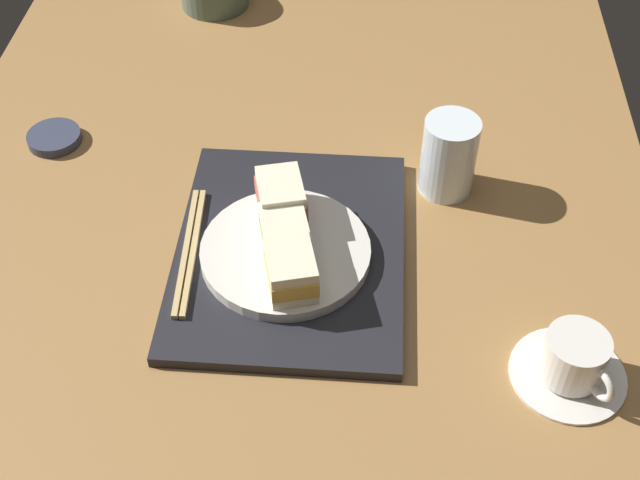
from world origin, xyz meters
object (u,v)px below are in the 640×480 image
at_px(coffee_cup, 573,362).
at_px(sandwich_near, 279,198).
at_px(chopsticks_pair, 190,251).
at_px(sandwich_plate, 285,252).
at_px(sandwich_middle, 285,234).
at_px(sandwich_far, 291,270).
at_px(small_sauce_dish, 54,138).
at_px(drinking_glass, 449,156).

bearing_deg(coffee_cup, sandwich_near, -120.51).
xyz_separation_m(chopsticks_pair, coffee_cup, (0.14, 0.45, 0.01)).
relative_size(sandwich_plate, sandwich_middle, 2.41).
bearing_deg(sandwich_plate, sandwich_far, 12.68).
xyz_separation_m(sandwich_middle, chopsticks_pair, (0.00, -0.12, -0.04)).
distance_m(sandwich_middle, chopsticks_pair, 0.13).
distance_m(sandwich_plate, sandwich_middle, 0.03).
height_order(sandwich_near, sandwich_middle, sandwich_near).
height_order(coffee_cup, small_sauce_dish, coffee_cup).
distance_m(chopsticks_pair, drinking_glass, 0.36).
height_order(sandwich_far, drinking_glass, drinking_glass).
relative_size(sandwich_middle, sandwich_far, 1.01).
distance_m(sandwich_far, chopsticks_pair, 0.15).
relative_size(sandwich_far, small_sauce_dish, 1.13).
xyz_separation_m(sandwich_plate, sandwich_near, (-0.06, -0.01, 0.04)).
bearing_deg(sandwich_near, small_sauce_dish, -114.30).
distance_m(sandwich_near, chopsticks_pair, 0.13).
height_order(sandwich_far, small_sauce_dish, sandwich_far).
height_order(chopsticks_pair, small_sauce_dish, chopsticks_pair).
bearing_deg(sandwich_plate, sandwich_near, -167.32).
height_order(sandwich_plate, sandwich_near, sandwich_near).
relative_size(chopsticks_pair, small_sauce_dish, 2.79).
bearing_deg(coffee_cup, chopsticks_pair, -107.48).
height_order(sandwich_middle, small_sauce_dish, sandwich_middle).
xyz_separation_m(sandwich_far, drinking_glass, (-0.22, 0.19, -0.00)).
bearing_deg(sandwich_far, chopsticks_pair, -112.84).
height_order(sandwich_middle, chopsticks_pair, sandwich_middle).
relative_size(chopsticks_pair, drinking_glass, 1.92).
relative_size(sandwich_plate, coffee_cup, 1.62).
bearing_deg(sandwich_middle, sandwich_plate, 90.00).
xyz_separation_m(sandwich_far, chopsticks_pair, (-0.06, -0.13, -0.04)).
bearing_deg(drinking_glass, small_sauce_dish, -95.69).
xyz_separation_m(sandwich_plate, sandwich_far, (0.06, 0.01, 0.03)).
relative_size(drinking_glass, small_sauce_dish, 1.45).
distance_m(sandwich_plate, small_sauce_dish, 0.42).
bearing_deg(sandwich_far, sandwich_near, -167.32).
bearing_deg(sandwich_plate, small_sauce_dish, -120.89).
bearing_deg(coffee_cup, sandwich_plate, -113.57).
xyz_separation_m(chopsticks_pair, small_sauce_dish, (-0.22, -0.24, -0.01)).
xyz_separation_m(sandwich_middle, drinking_glass, (-0.16, 0.20, 0.00)).
bearing_deg(small_sauce_dish, sandwich_near, 65.70).
height_order(drinking_glass, small_sauce_dish, drinking_glass).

